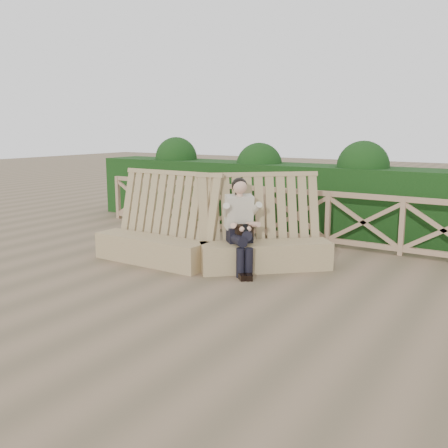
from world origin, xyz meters
The scene contains 5 objects.
ground centered at (0.00, 0.00, 0.00)m, with size 60.00×60.00×0.00m, color brown.
bench centered at (-0.49, 1.04, 0.40)m, with size 3.94×2.06×1.60m.
woman centered at (0.15, 1.06, 0.81)m, with size 0.86×0.92×1.54m.
guardrail centered at (0.00, 3.50, 0.55)m, with size 10.10×0.09×1.10m.
hedge centered at (0.00, 4.70, 0.75)m, with size 12.00×1.20×1.50m, color black.
Camera 1 is at (4.22, -5.83, 2.34)m, focal length 40.00 mm.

